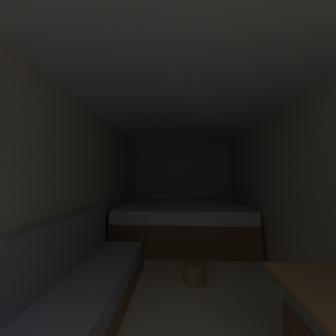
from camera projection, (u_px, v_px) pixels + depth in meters
The scene contains 8 objects.
ground_plane at pixel (185, 283), 2.40m from camera, with size 7.50×7.50×0.00m, color beige.
wall_back at pixel (181, 184), 5.22m from camera, with size 2.57×0.05×2.15m, color beige.
wall_left at pixel (82, 191), 2.52m from camera, with size 0.05×5.50×2.15m, color beige.
wall_right at pixel (293, 191), 2.39m from camera, with size 0.05×5.50×2.15m, color beige.
ceiling_slab at pixel (184, 101), 2.51m from camera, with size 2.57×5.50×0.05m, color white.
bed at pixel (182, 221), 4.11m from camera, with size 2.35×2.03×0.87m.
sofa_left at pixel (57, 315), 1.46m from camera, with size 0.66×2.80×0.84m.
wicker_basket at pixel (195, 273), 2.41m from camera, with size 0.26×0.26×0.23m.
Camera 1 is at (-0.07, -0.21, 1.23)m, focal length 21.94 mm.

